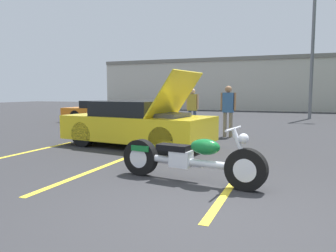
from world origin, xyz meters
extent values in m
plane|color=#2D2D30|center=(0.00, 0.00, 0.00)|extent=(80.00, 80.00, 0.00)
cube|color=yellow|center=(-5.32, 1.99, 0.00)|extent=(0.12, 4.56, 0.01)
cube|color=yellow|center=(-2.64, 1.99, 0.00)|extent=(0.12, 4.56, 0.01)
cube|color=yellow|center=(0.03, 1.99, 0.00)|extent=(0.12, 4.56, 0.01)
cube|color=beige|center=(0.00, 25.50, 2.20)|extent=(32.00, 4.00, 4.40)
cube|color=slate|center=(0.00, 25.50, 4.25)|extent=(32.00, 4.20, 0.30)
cylinder|color=slate|center=(1.70, 16.55, 3.83)|extent=(0.18, 0.18, 7.65)
cylinder|color=black|center=(0.29, 1.25, 0.33)|extent=(0.67, 0.25, 0.66)
cylinder|color=black|center=(-1.64, 1.52, 0.33)|extent=(0.67, 0.25, 0.66)
cylinder|color=silver|center=(0.29, 1.25, 0.33)|extent=(0.38, 0.22, 0.36)
cylinder|color=silver|center=(-1.64, 1.52, 0.33)|extent=(0.38, 0.22, 0.36)
cylinder|color=silver|center=(-0.67, 1.38, 0.34)|extent=(1.65, 0.35, 0.12)
cube|color=silver|center=(-0.82, 1.40, 0.38)|extent=(0.39, 0.29, 0.28)
ellipsoid|color=#146B2D|center=(-0.39, 1.34, 0.62)|extent=(0.54, 0.35, 0.26)
cube|color=black|center=(-0.96, 1.42, 0.56)|extent=(0.59, 0.33, 0.10)
cube|color=#146B2D|center=(-1.59, 1.51, 0.51)|extent=(0.39, 0.27, 0.10)
cylinder|color=silver|center=(0.19, 1.26, 0.65)|extent=(0.31, 0.11, 0.63)
cylinder|color=silver|center=(0.08, 1.28, 0.94)|extent=(0.13, 0.70, 0.04)
sphere|color=silver|center=(0.24, 1.26, 0.80)|extent=(0.16, 0.16, 0.16)
cylinder|color=silver|center=(-1.09, 1.55, 0.28)|extent=(1.26, 0.26, 0.09)
cube|color=yellow|center=(-3.15, 4.42, 0.52)|extent=(4.30, 2.38, 0.67)
cube|color=black|center=(-3.31, 4.44, 1.06)|extent=(2.04, 1.90, 0.41)
cylinder|color=black|center=(-2.00, 3.44, 0.35)|extent=(0.71, 0.31, 0.69)
cylinder|color=black|center=(-1.78, 5.06, 0.35)|extent=(0.71, 0.31, 0.69)
cylinder|color=black|center=(-4.51, 3.77, 0.35)|extent=(0.71, 0.31, 0.69)
cylinder|color=black|center=(-4.30, 5.39, 0.35)|extent=(0.71, 0.31, 0.69)
cube|color=yellow|center=(-1.99, 4.26, 1.45)|extent=(1.07, 1.81, 1.20)
cube|color=#4C4C51|center=(-2.03, 4.27, 0.82)|extent=(0.73, 1.09, 0.28)
cube|color=orange|center=(-7.76, 10.45, 0.45)|extent=(4.62, 2.01, 0.56)
cube|color=black|center=(-7.94, 10.45, 0.91)|extent=(2.10, 1.76, 0.36)
cylinder|color=black|center=(-6.36, 9.57, 0.31)|extent=(0.62, 0.24, 0.62)
cylinder|color=black|center=(-6.32, 11.24, 0.31)|extent=(0.62, 0.24, 0.62)
cylinder|color=black|center=(-9.20, 9.65, 0.31)|extent=(0.62, 0.24, 0.62)
cylinder|color=black|center=(-9.15, 11.32, 0.31)|extent=(0.62, 0.24, 0.62)
cylinder|color=gray|center=(-1.26, 7.20, 0.42)|extent=(0.12, 0.12, 0.83)
cylinder|color=gray|center=(-1.06, 7.20, 0.42)|extent=(0.12, 0.12, 0.83)
cube|color=#335B93|center=(-1.16, 7.20, 1.16)|extent=(0.36, 0.20, 0.66)
cylinder|color=#9E704C|center=(-1.38, 7.20, 1.20)|extent=(0.08, 0.08, 0.59)
cylinder|color=#9E704C|center=(-0.94, 7.20, 1.20)|extent=(0.08, 0.08, 0.59)
sphere|color=#9E704C|center=(-1.16, 7.20, 1.61)|extent=(0.23, 0.23, 0.23)
cylinder|color=#38476B|center=(-2.88, 8.38, 0.40)|extent=(0.12, 0.12, 0.80)
cylinder|color=#38476B|center=(-2.68, 8.38, 0.40)|extent=(0.12, 0.12, 0.80)
cube|color=#B29933|center=(-2.78, 8.38, 1.12)|extent=(0.36, 0.20, 0.64)
cylinder|color=tan|center=(-3.00, 8.38, 1.15)|extent=(0.08, 0.08, 0.57)
cylinder|color=tan|center=(-2.56, 8.38, 1.15)|extent=(0.08, 0.08, 0.57)
sphere|color=tan|center=(-2.78, 8.38, 1.55)|extent=(0.22, 0.22, 0.22)
camera|label=1|loc=(0.97, -3.76, 1.50)|focal=35.00mm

